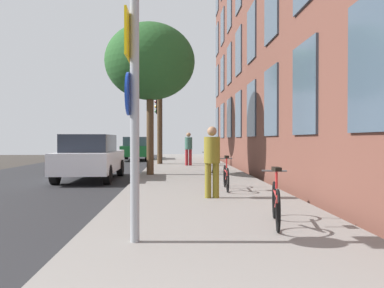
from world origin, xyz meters
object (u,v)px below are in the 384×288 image
at_px(traffic_light, 159,119).
at_px(bicycle_1, 226,176).
at_px(bicycle_0, 276,202).
at_px(pedestrian_1, 189,147).
at_px(bicycle_2, 209,163).
at_px(car_1, 136,148).
at_px(tree_near, 150,62).
at_px(pedestrian_0, 212,157).
at_px(car_0, 91,157).
at_px(sign_post, 133,95).
at_px(tree_far, 159,71).

relative_size(traffic_light, bicycle_1, 2.13).
bearing_deg(bicycle_0, pedestrian_1, 93.77).
bearing_deg(bicycle_2, traffic_light, 112.60).
bearing_deg(bicycle_2, car_1, 110.51).
xyz_separation_m(bicycle_1, car_1, (-4.09, 16.53, 0.37)).
bearing_deg(bicycle_1, tree_near, 117.35).
xyz_separation_m(pedestrian_0, pedestrian_1, (-0.16, 10.91, 0.03)).
height_order(traffic_light, bicycle_0, traffic_light).
bearing_deg(pedestrian_0, bicycle_2, 85.44).
xyz_separation_m(pedestrian_0, car_0, (-3.87, 5.05, -0.21)).
height_order(sign_post, bicycle_2, sign_post).
bearing_deg(traffic_light, sign_post, -88.82).
distance_m(traffic_light, pedestrian_1, 2.60).
xyz_separation_m(sign_post, car_0, (-2.48, 8.75, -1.20)).
relative_size(bicycle_0, car_1, 0.36).
bearing_deg(car_0, bicycle_0, -59.61).
height_order(sign_post, tree_far, tree_far).
height_order(bicycle_1, bicycle_2, bicycle_1).
distance_m(tree_far, pedestrian_0, 13.06).
height_order(tree_near, tree_far, tree_far).
bearing_deg(car_0, sign_post, -74.21).
xyz_separation_m(bicycle_2, pedestrian_0, (-0.55, -6.90, 0.58)).
xyz_separation_m(sign_post, car_1, (-2.18, 21.62, -1.20)).
distance_m(tree_near, pedestrian_1, 6.24).
height_order(car_0, car_1, same).
xyz_separation_m(bicycle_0, pedestrian_0, (-0.74, 2.80, 0.58)).
distance_m(sign_post, tree_near, 9.87).
relative_size(tree_far, pedestrian_0, 3.87).
xyz_separation_m(sign_post, tree_far, (-0.33, 15.96, 3.17)).
distance_m(bicycle_2, pedestrian_0, 6.95).
distance_m(pedestrian_1, car_0, 6.94).
relative_size(traffic_light, pedestrian_1, 2.12).
height_order(bicycle_2, car_1, car_1).
bearing_deg(bicycle_1, pedestrian_0, -110.21).
bearing_deg(bicycle_2, tree_far, 112.94).
bearing_deg(car_0, pedestrian_0, -52.58).
bearing_deg(bicycle_0, bicycle_1, 93.05).
height_order(bicycle_1, car_0, car_0).
xyz_separation_m(sign_post, traffic_light, (-0.33, 16.06, 0.55)).
bearing_deg(tree_far, bicycle_1, -78.39).
xyz_separation_m(tree_far, bicycle_2, (2.27, -5.36, -4.73)).
bearing_deg(bicycle_0, car_0, 120.39).
bearing_deg(bicycle_1, sign_post, -110.50).
relative_size(bicycle_2, car_0, 0.37).
height_order(bicycle_0, pedestrian_0, pedestrian_0).
bearing_deg(traffic_light, pedestrian_1, -42.96).
bearing_deg(car_1, pedestrian_1, -64.08).
bearing_deg(tree_far, traffic_light, 92.39).
distance_m(tree_near, tree_far, 6.44).
bearing_deg(traffic_light, tree_near, -90.71).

